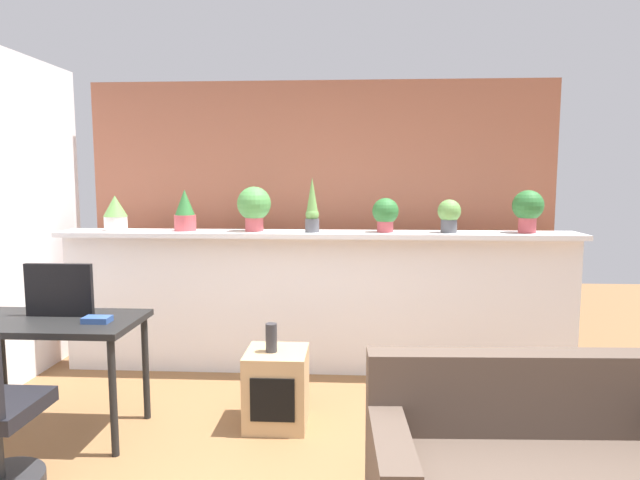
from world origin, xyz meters
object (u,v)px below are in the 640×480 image
Objects in this scene: side_cube_shelf at (277,388)px; vase_on_shelf at (271,338)px; potted_plant_0 at (115,213)px; potted_plant_1 at (185,211)px; potted_plant_2 at (254,206)px; book_on_desk at (97,320)px; potted_plant_4 at (385,213)px; desk at (51,332)px; potted_plant_5 at (449,214)px; potted_plant_6 at (528,208)px; potted_plant_3 at (312,208)px; tv_monitor at (59,290)px.

vase_on_shelf is (-0.03, -0.01, 0.34)m from side_cube_shelf.
potted_plant_0 is 0.58m from potted_plant_1.
potted_plant_2 reaches higher than book_on_desk.
desk is (-2.16, -1.17, -0.68)m from potted_plant_4.
side_cube_shelf is at bearing -47.86° from potted_plant_1.
potted_plant_5 is 0.53× the size of side_cube_shelf.
potted_plant_2 reaches higher than potted_plant_4.
potted_plant_6 reaches higher than book_on_desk.
potted_plant_0 is at bearing -178.61° from potted_plant_1.
potted_plant_1 is at bearing 179.21° from potted_plant_5.
potted_plant_3 is at bearing -176.31° from potted_plant_4.
potted_plant_3 is (1.06, -0.06, 0.03)m from potted_plant_1.
potted_plant_6 is at bearing 22.73° from book_on_desk.
potted_plant_6 is at bearing 27.13° from vase_on_shelf.
potted_plant_2 is 0.73× the size of side_cube_shelf.
potted_plant_1 is at bearing 132.14° from side_cube_shelf.
potted_plant_1 is at bearing 179.73° from potted_plant_2.
potted_plant_2 reaches higher than tv_monitor.
potted_plant_0 is at bearing 179.67° from potted_plant_5.
tv_monitor is at bearing -152.91° from potted_plant_4.
potted_plant_1 is at bearing 176.73° from potted_plant_3.
side_cube_shelf is (-0.17, -0.92, -1.14)m from potted_plant_3.
potted_plant_0 is 1.36m from desk.
vase_on_shelf is at bearing -34.19° from potted_plant_0.
side_cube_shelf is at bearing 22.17° from vase_on_shelf.
side_cube_shelf is at bearing 5.39° from tv_monitor.
potted_plant_5 is 2.98m from desk.
potted_plant_2 is 0.49m from potted_plant_3.
potted_plant_1 reaches higher than side_cube_shelf.
potted_plant_1 is 2.12× the size of book_on_desk.
potted_plant_1 reaches higher than vase_on_shelf.
potted_plant_5 is at bearing 36.64° from vase_on_shelf.
potted_plant_0 is 1.18m from tv_monitor.
vase_on_shelf is (-0.20, -0.93, -0.79)m from potted_plant_3.
desk is 2.53× the size of tv_monitor.
potted_plant_0 is 2.74m from potted_plant_5.
potted_plant_4 is at bearing 28.48° from desk.
potted_plant_2 is 1.61m from tv_monitor.
book_on_desk is at bearing -166.23° from vase_on_shelf.
potted_plant_6 is (1.13, 0.01, 0.04)m from potted_plant_4.
book_on_desk is at bearing -71.60° from potted_plant_0.
potted_plant_1 reaches higher than potted_plant_0.
potted_plant_3 is 1.66× the size of potted_plant_5.
potted_plant_1 is at bearing 179.22° from potted_plant_4.
potted_plant_1 is (0.58, 0.01, 0.01)m from potted_plant_0.
tv_monitor is at bearing -133.67° from potted_plant_2.
potted_plant_0 is 1.90m from vase_on_shelf.
tv_monitor is 1.38m from vase_on_shelf.
potted_plant_5 is at bearing 27.59° from book_on_desk.
potted_plant_3 is 1.92m from tv_monitor.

